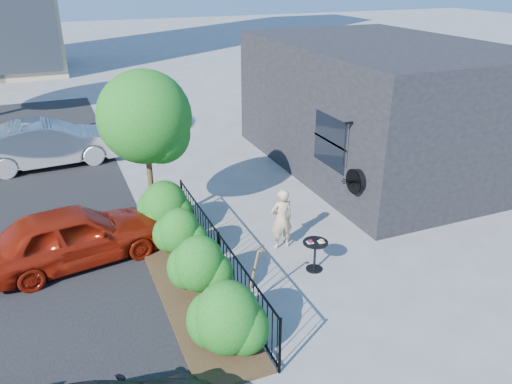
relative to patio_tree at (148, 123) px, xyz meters
name	(u,v)px	position (x,y,z in m)	size (l,w,h in m)	color
ground	(283,263)	(2.24, -2.76, -2.76)	(120.00, 120.00, 0.00)	gray
shop_building	(378,105)	(7.73, 1.74, -0.76)	(6.22, 9.00, 4.00)	black
fence	(219,255)	(0.74, -2.76, -2.20)	(0.05, 6.05, 1.10)	black
planting_bed	(188,283)	(0.04, -2.76, -2.72)	(1.30, 6.00, 0.08)	#382616
shrubs	(190,252)	(0.14, -2.66, -2.06)	(1.10, 5.60, 1.24)	#145313
patio_tree	(148,123)	(0.00, 0.00, 0.00)	(2.20, 2.20, 3.94)	#3F2B19
cafe_table	(315,251)	(2.75, -3.27, -2.28)	(0.55, 0.55, 0.74)	black
woman	(282,219)	(2.49, -2.11, -2.02)	(0.54, 0.36, 1.49)	tan
shovel	(251,282)	(0.98, -3.94, -2.21)	(0.42, 0.16, 1.26)	brown
car_red	(73,236)	(-2.03, -0.92, -2.10)	(1.57, 3.90, 1.33)	#A4200D
car_silver	(48,143)	(-2.32, 5.79, -2.01)	(1.59, 4.57, 1.51)	silver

